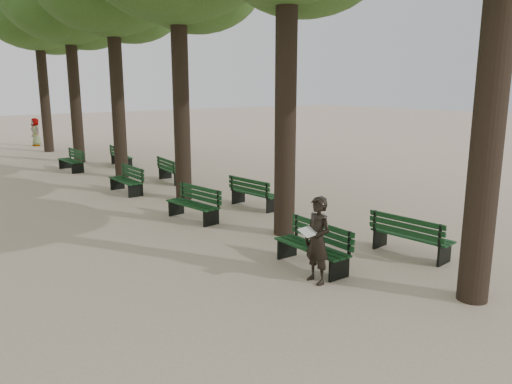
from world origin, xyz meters
TOP-DOWN VIEW (x-y plane):
  - ground at (0.00, 0.00)m, footprint 120.00×120.00m
  - tree_central_5 at (1.50, 23.00)m, footprint 6.00×6.00m
  - bench_left_0 at (0.37, 0.85)m, footprint 0.62×1.82m
  - bench_left_1 at (0.37, 5.54)m, footprint 0.78×1.86m
  - bench_left_2 at (0.37, 10.01)m, footprint 0.59×1.81m
  - bench_left_3 at (0.37, 15.79)m, footprint 0.62×1.81m
  - bench_right_0 at (2.63, 0.06)m, footprint 0.72×1.84m
  - bench_right_1 at (2.63, 5.64)m, footprint 0.72×1.84m
  - bench_right_2 at (2.63, 10.82)m, footprint 0.77×1.85m
  - bench_right_3 at (2.63, 15.67)m, footprint 0.79×1.86m
  - man_with_map at (-0.10, 0.24)m, footprint 0.62×0.69m
  - pedestrian_d at (1.68, 26.16)m, footprint 0.43×0.86m

SIDE VIEW (x-z plane):
  - ground at x=0.00m, z-range 0.00..0.00m
  - bench_left_0 at x=0.37m, z-range -0.19..0.73m
  - bench_left_1 at x=0.37m, z-range -0.19..0.73m
  - bench_left_2 at x=0.37m, z-range -0.19..0.73m
  - bench_left_3 at x=0.37m, z-range -0.19..0.73m
  - bench_right_0 at x=2.63m, z-range -0.19..0.73m
  - bench_right_1 at x=2.63m, z-range -0.19..0.73m
  - bench_right_2 at x=2.63m, z-range -0.19..0.73m
  - bench_right_3 at x=2.63m, z-range -0.19..0.73m
  - man_with_map at x=-0.10m, z-range 0.00..1.67m
  - pedestrian_d at x=1.68m, z-range 0.00..1.69m
  - tree_central_5 at x=1.50m, z-range 2.68..12.63m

